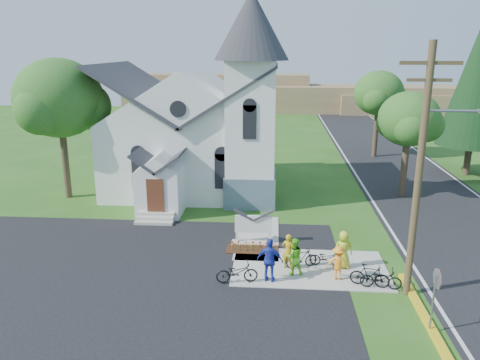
# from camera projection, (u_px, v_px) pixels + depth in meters

# --- Properties ---
(ground) EXTENTS (120.00, 120.00, 0.00)m
(ground) POSITION_uv_depth(u_px,v_px,m) (277.00, 272.00, 20.99)
(ground) COLOR #265317
(ground) RESTS_ON ground
(parking_lot) EXTENTS (20.00, 16.00, 0.02)m
(parking_lot) POSITION_uv_depth(u_px,v_px,m) (109.00, 288.00, 19.57)
(parking_lot) COLOR black
(parking_lot) RESTS_ON ground
(road) EXTENTS (8.00, 90.00, 0.02)m
(road) POSITION_uv_depth(u_px,v_px,m) (412.00, 184.00, 34.65)
(road) COLOR black
(road) RESTS_ON ground
(sidewalk) EXTENTS (7.00, 4.00, 0.05)m
(sidewalk) POSITION_uv_depth(u_px,v_px,m) (309.00, 268.00, 21.35)
(sidewalk) COLOR #A6A196
(sidewalk) RESTS_ON ground
(church) EXTENTS (12.35, 12.00, 13.00)m
(church) POSITION_uv_depth(u_px,v_px,m) (198.00, 116.00, 31.93)
(church) COLOR white
(church) RESTS_ON ground
(church_sign) EXTENTS (2.20, 0.40, 1.70)m
(church_sign) POSITION_uv_depth(u_px,v_px,m) (253.00, 224.00, 23.86)
(church_sign) COLOR #A6A196
(church_sign) RESTS_ON ground
(flower_bed) EXTENTS (2.60, 1.10, 0.07)m
(flower_bed) POSITION_uv_depth(u_px,v_px,m) (252.00, 250.00, 23.27)
(flower_bed) COLOR #341F0E
(flower_bed) RESTS_ON ground
(utility_pole) EXTENTS (3.45, 0.28, 10.00)m
(utility_pole) POSITION_uv_depth(u_px,v_px,m) (422.00, 166.00, 17.68)
(utility_pole) COLOR #423321
(utility_pole) RESTS_ON ground
(stop_sign) EXTENTS (0.11, 0.76, 2.48)m
(stop_sign) POSITION_uv_depth(u_px,v_px,m) (436.00, 287.00, 16.08)
(stop_sign) COLOR gray
(stop_sign) RESTS_ON ground
(tree_lot_corner) EXTENTS (5.60, 5.60, 9.15)m
(tree_lot_corner) POSITION_uv_depth(u_px,v_px,m) (59.00, 98.00, 29.79)
(tree_lot_corner) COLOR #37271E
(tree_lot_corner) RESTS_ON ground
(tree_road_near) EXTENTS (4.00, 4.00, 7.05)m
(tree_road_near) POSITION_uv_depth(u_px,v_px,m) (409.00, 120.00, 30.46)
(tree_road_near) COLOR #37271E
(tree_road_near) RESTS_ON ground
(tree_road_mid) EXTENTS (4.40, 4.40, 7.80)m
(tree_road_mid) POSITION_uv_depth(u_px,v_px,m) (379.00, 93.00, 41.78)
(tree_road_mid) COLOR #37271E
(tree_road_mid) RESTS_ON ground
(conifer) EXTENTS (5.20, 5.20, 12.40)m
(conifer) POSITION_uv_depth(u_px,v_px,m) (478.00, 80.00, 35.15)
(conifer) COLOR #37271E
(conifer) RESTS_ON ground
(distant_hills) EXTENTS (61.00, 10.00, 5.60)m
(distant_hills) POSITION_uv_depth(u_px,v_px,m) (298.00, 97.00, 74.19)
(distant_hills) COLOR brown
(distant_hills) RESTS_ON ground
(cyclist_0) EXTENTS (0.71, 0.59, 1.66)m
(cyclist_0) POSITION_uv_depth(u_px,v_px,m) (288.00, 251.00, 21.07)
(cyclist_0) COLOR #BA9215
(cyclist_0) RESTS_ON sidewalk
(bike_0) EXTENTS (1.87, 0.93, 0.94)m
(bike_0) POSITION_uv_depth(u_px,v_px,m) (237.00, 272.00, 19.88)
(bike_0) COLOR black
(bike_0) RESTS_ON sidewalk
(cyclist_1) EXTENTS (0.90, 0.75, 1.69)m
(cyclist_1) POSITION_uv_depth(u_px,v_px,m) (294.00, 256.00, 20.53)
(cyclist_1) COLOR #66DC29
(cyclist_1) RESTS_ON sidewalk
(bike_1) EXTENTS (1.57, 0.93, 0.91)m
(bike_1) POSITION_uv_depth(u_px,v_px,m) (302.00, 258.00, 21.23)
(bike_1) COLOR black
(bike_1) RESTS_ON sidewalk
(cyclist_2) EXTENTS (1.21, 0.70, 1.93)m
(cyclist_2) POSITION_uv_depth(u_px,v_px,m) (270.00, 260.00, 19.86)
(cyclist_2) COLOR #2335B0
(cyclist_2) RESTS_ON sidewalk
(bike_2) EXTENTS (1.58, 0.79, 0.80)m
(bike_2) POSITION_uv_depth(u_px,v_px,m) (326.00, 258.00, 21.39)
(bike_2) COLOR black
(bike_2) RESTS_ON sidewalk
(cyclist_3) EXTENTS (1.08, 0.74, 1.53)m
(cyclist_3) POSITION_uv_depth(u_px,v_px,m) (338.00, 263.00, 20.09)
(cyclist_3) COLOR orange
(cyclist_3) RESTS_ON sidewalk
(bike_3) EXTENTS (1.71, 0.88, 0.99)m
(bike_3) POSITION_uv_depth(u_px,v_px,m) (370.00, 275.00, 19.54)
(bike_3) COLOR black
(bike_3) RESTS_ON sidewalk
(cyclist_4) EXTENTS (0.91, 0.63, 1.76)m
(cyclist_4) POSITION_uv_depth(u_px,v_px,m) (343.00, 249.00, 21.13)
(cyclist_4) COLOR #B0C725
(cyclist_4) RESTS_ON sidewalk
(bike_4) EXTENTS (1.75, 0.79, 0.89)m
(bike_4) POSITION_uv_depth(u_px,v_px,m) (381.00, 279.00, 19.39)
(bike_4) COLOR black
(bike_4) RESTS_ON sidewalk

